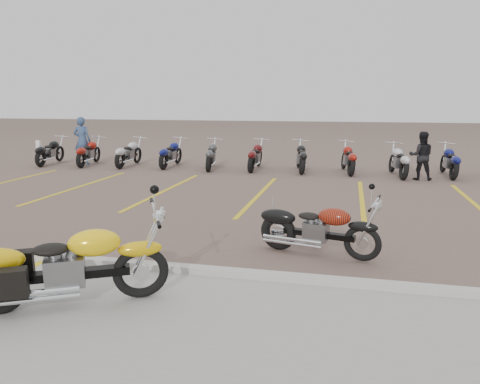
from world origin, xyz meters
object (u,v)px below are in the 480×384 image
object	(u,v)px
person_b	(421,156)
person_a	(82,141)
yellow_cruiser	(65,269)
bollard	(39,153)
flame_cruiser	(316,231)

from	to	relation	value
person_b	person_a	bearing A→B (deg)	-2.43
yellow_cruiser	person_a	distance (m)	13.80
yellow_cruiser	bollard	world-z (taller)	bollard
yellow_cruiser	bollard	distance (m)	13.80
person_b	bollard	bearing A→B (deg)	1.63
person_a	person_b	xyz separation A→B (m)	(12.58, -0.87, -0.17)
flame_cruiser	person_a	distance (m)	13.48
person_a	bollard	size ratio (longest dim) A/B	1.89
flame_cruiser	person_b	xyz separation A→B (m)	(2.72, 8.31, 0.36)
bollard	yellow_cruiser	bearing A→B (deg)	-52.77
yellow_cruiser	person_a	size ratio (longest dim) A/B	1.16
flame_cruiser	person_a	world-z (taller)	person_a
flame_cruiser	bollard	distance (m)	13.93
person_b	bollard	size ratio (longest dim) A/B	1.55
flame_cruiser	person_a	size ratio (longest dim) A/B	1.06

